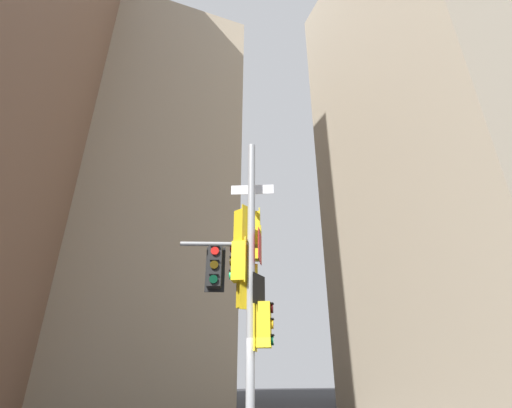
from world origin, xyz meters
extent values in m
cube|color=tan|center=(17.89, 7.10, 17.31)|extent=(14.01, 14.01, 34.62)
cube|color=tan|center=(-2.35, 21.47, 16.06)|extent=(13.74, 13.74, 32.13)
cylinder|color=#9EA0A3|center=(0.00, 0.00, 3.88)|extent=(0.20, 0.20, 7.75)
cylinder|color=#9EA0A3|center=(0.47, 1.10, 6.08)|extent=(1.05, 2.24, 0.11)
cylinder|color=#9EA0A3|center=(-0.84, 0.29, 4.75)|extent=(1.72, 0.69, 0.11)
cube|color=yellow|center=(0.51, 0.69, 5.48)|extent=(0.22, 0.45, 1.14)
cube|color=yellow|center=(0.33, 0.77, 5.48)|extent=(0.45, 0.45, 1.00)
cylinder|color=#360605|center=(0.15, 0.85, 5.83)|extent=(0.13, 0.21, 0.20)
cube|color=black|center=(0.14, 0.85, 5.95)|extent=(0.15, 0.23, 0.02)
cylinder|color=yellow|center=(0.15, 0.85, 5.48)|extent=(0.13, 0.21, 0.20)
cube|color=black|center=(0.14, 0.85, 5.60)|extent=(0.15, 0.23, 0.02)
cylinder|color=#06311C|center=(0.15, 0.85, 5.13)|extent=(0.13, 0.21, 0.20)
cube|color=black|center=(0.14, 0.85, 5.25)|extent=(0.15, 0.23, 0.02)
cube|color=yellow|center=(1.03, 1.90, 5.48)|extent=(0.22, 0.45, 1.14)
cube|color=yellow|center=(0.85, 1.98, 5.48)|extent=(0.45, 0.45, 1.00)
cylinder|color=red|center=(0.67, 2.06, 5.83)|extent=(0.13, 0.21, 0.20)
cube|color=black|center=(0.66, 2.06, 5.95)|extent=(0.15, 0.23, 0.02)
cylinder|color=#3C2C06|center=(0.67, 2.06, 5.48)|extent=(0.13, 0.21, 0.20)
cube|color=black|center=(0.66, 2.06, 5.60)|extent=(0.15, 0.23, 0.02)
cylinder|color=#06311C|center=(0.67, 2.06, 5.13)|extent=(0.13, 0.21, 0.20)
cube|color=black|center=(0.66, 2.06, 5.25)|extent=(0.15, 0.23, 0.02)
cube|color=black|center=(-0.78, 0.47, 4.15)|extent=(0.46, 0.19, 1.14)
cube|color=black|center=(-0.84, 0.29, 4.15)|extent=(0.43, 0.43, 1.00)
cylinder|color=red|center=(-0.91, 0.11, 4.50)|extent=(0.21, 0.12, 0.20)
cube|color=black|center=(-0.91, 0.10, 4.62)|extent=(0.23, 0.14, 0.02)
cylinder|color=#3C2C06|center=(-0.91, 0.11, 4.15)|extent=(0.21, 0.12, 0.20)
cube|color=black|center=(-0.91, 0.10, 4.27)|extent=(0.23, 0.14, 0.02)
cylinder|color=#06311C|center=(-0.91, 0.11, 3.80)|extent=(0.21, 0.12, 0.20)
cube|color=black|center=(-0.91, 0.10, 3.92)|extent=(0.23, 0.14, 0.02)
cube|color=yellow|center=(-0.09, 0.06, 4.31)|extent=(0.27, 0.43, 1.14)
cube|color=yellow|center=(-0.26, 0.15, 4.31)|extent=(0.47, 0.47, 1.00)
cylinder|color=#360605|center=(-0.43, 0.26, 4.66)|extent=(0.15, 0.20, 0.20)
cube|color=black|center=(-0.43, 0.26, 4.78)|extent=(0.18, 0.23, 0.02)
cylinder|color=#3C2C06|center=(-0.43, 0.26, 4.31)|extent=(0.15, 0.20, 0.20)
cube|color=black|center=(-0.43, 0.26, 4.43)|extent=(0.18, 0.23, 0.02)
cylinder|color=#19C672|center=(-0.43, 0.26, 3.96)|extent=(0.15, 0.20, 0.20)
cube|color=black|center=(-0.43, 0.26, 4.08)|extent=(0.18, 0.23, 0.02)
cube|color=yellow|center=(0.10, -0.05, 2.79)|extent=(0.25, 0.44, 1.14)
cube|color=yellow|center=(0.26, -0.14, 2.79)|extent=(0.46, 0.46, 1.00)
cylinder|color=#360605|center=(0.44, -0.24, 3.14)|extent=(0.15, 0.20, 0.20)
cube|color=black|center=(0.44, -0.24, 3.26)|extent=(0.17, 0.23, 0.02)
cylinder|color=yellow|center=(0.44, -0.24, 2.79)|extent=(0.15, 0.20, 0.20)
cube|color=black|center=(0.44, -0.24, 2.91)|extent=(0.17, 0.23, 0.02)
cylinder|color=#06311C|center=(0.44, -0.24, 2.44)|extent=(0.15, 0.20, 0.20)
cube|color=black|center=(0.44, -0.24, 2.56)|extent=(0.17, 0.23, 0.02)
cube|color=gold|center=(-0.05, 0.09, 5.25)|extent=(0.43, 0.26, 1.14)
cube|color=gold|center=(-0.14, 0.26, 5.25)|extent=(0.46, 0.46, 1.00)
cylinder|color=#360605|center=(-0.24, 0.44, 5.60)|extent=(0.20, 0.15, 0.20)
cube|color=black|center=(-0.24, 0.44, 5.72)|extent=(0.23, 0.17, 0.02)
cylinder|color=#3C2C06|center=(-0.24, 0.44, 5.25)|extent=(0.20, 0.15, 0.20)
cube|color=black|center=(-0.24, 0.44, 5.37)|extent=(0.23, 0.17, 0.02)
cylinder|color=#19C672|center=(-0.24, 0.44, 4.90)|extent=(0.20, 0.15, 0.20)
cube|color=black|center=(-0.24, 0.44, 5.02)|extent=(0.23, 0.17, 0.02)
cube|color=gold|center=(-0.01, 0.11, 3.72)|extent=(0.48, 0.09, 1.14)
cube|color=gold|center=(-0.04, 0.30, 3.72)|extent=(0.38, 0.38, 1.00)
cylinder|color=red|center=(-0.06, 0.49, 4.07)|extent=(0.21, 0.08, 0.20)
cube|color=black|center=(-0.06, 0.50, 4.19)|extent=(0.23, 0.10, 0.02)
cylinder|color=#3C2C06|center=(-0.06, 0.49, 3.72)|extent=(0.21, 0.08, 0.20)
cube|color=black|center=(-0.06, 0.50, 3.84)|extent=(0.23, 0.10, 0.02)
cylinder|color=#06311C|center=(-0.06, 0.49, 3.37)|extent=(0.21, 0.08, 0.20)
cube|color=black|center=(-0.06, 0.50, 3.49)|extent=(0.23, 0.10, 0.02)
cube|color=white|center=(0.14, 0.32, 6.50)|extent=(1.10, 0.51, 0.28)
cube|color=#19479E|center=(0.14, 0.32, 6.50)|extent=(1.07, 0.49, 0.24)
cube|color=red|center=(0.19, -0.10, 4.68)|extent=(0.32, 0.57, 0.80)
cube|color=white|center=(0.19, -0.10, 4.68)|extent=(0.29, 0.54, 0.76)
cube|color=black|center=(0.14, -0.17, 3.59)|extent=(0.46, 0.40, 0.72)
cube|color=white|center=(0.14, -0.17, 3.59)|extent=(0.43, 0.38, 0.68)
camera|label=1|loc=(-3.03, -8.26, 1.68)|focal=25.65mm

